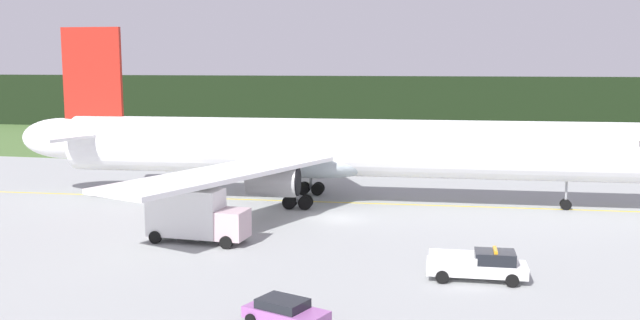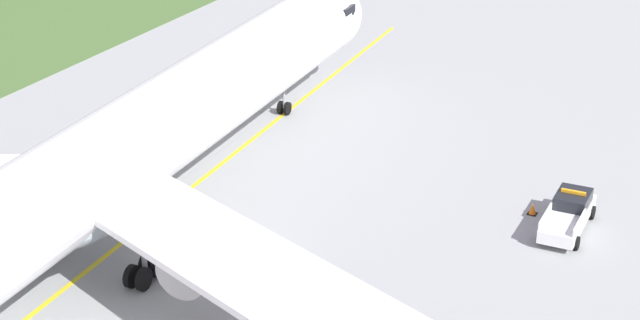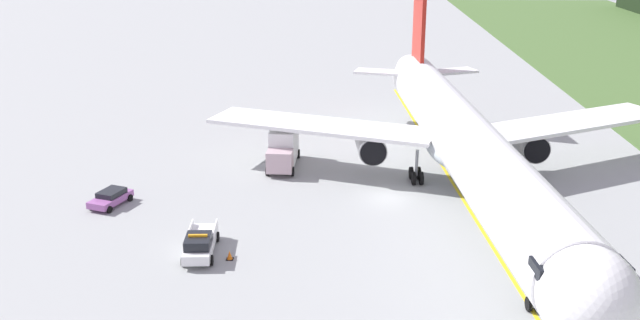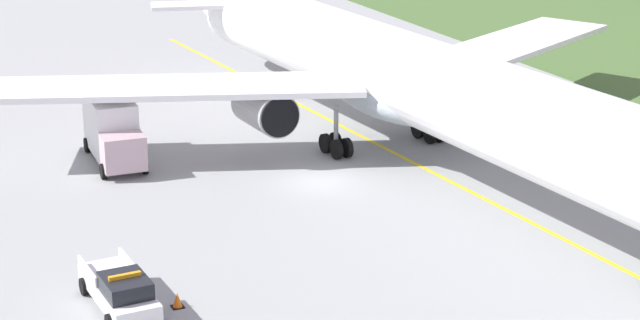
# 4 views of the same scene
# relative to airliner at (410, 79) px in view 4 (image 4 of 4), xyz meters

# --- Properties ---
(ground) EXTENTS (320.00, 320.00, 0.00)m
(ground) POSITION_rel_airliner_xyz_m (1.47, -6.44, -4.95)
(ground) COLOR #969999
(taxiway_centerline_main) EXTENTS (81.68, 6.16, 0.01)m
(taxiway_centerline_main) POSITION_rel_airliner_xyz_m (0.68, 0.05, -4.95)
(taxiway_centerline_main) COLOR yellow
(taxiway_centerline_main) RESTS_ON ground
(airliner) EXTENTS (60.85, 45.93, 15.93)m
(airliner) POSITION_rel_airliner_xyz_m (0.00, 0.00, 0.00)
(airliner) COLOR white
(airliner) RESTS_ON ground
(ops_pickup_truck) EXTENTS (5.82, 2.46, 1.94)m
(ops_pickup_truck) POSITION_rel_airliner_xyz_m (12.93, -20.62, -4.05)
(ops_pickup_truck) COLOR white
(ops_pickup_truck) RESTS_ON ground
(catering_truck) EXTENTS (7.20, 2.93, 3.95)m
(catering_truck) POSITION_rel_airliner_xyz_m (-6.83, -16.12, -2.98)
(catering_truck) COLOR #BDA1AA
(catering_truck) RESTS_ON ground
(apron_cone) EXTENTS (0.53, 0.53, 0.66)m
(apron_cone) POSITION_rel_airliner_xyz_m (13.66, -18.40, -4.63)
(apron_cone) COLOR black
(apron_cone) RESTS_ON ground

